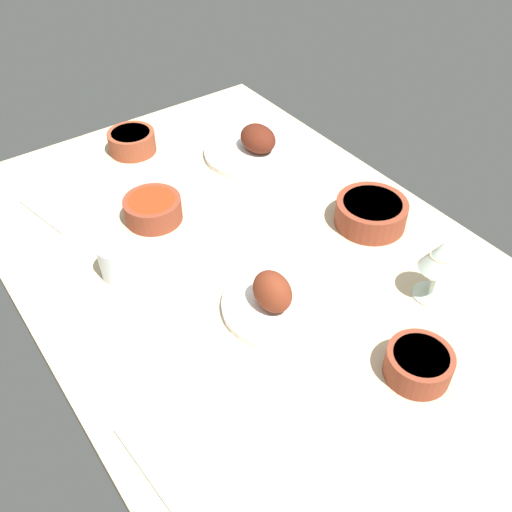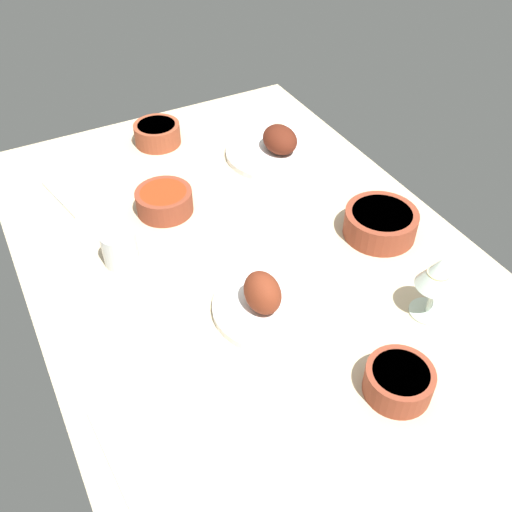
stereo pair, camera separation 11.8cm
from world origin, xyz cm
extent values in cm
cube|color=#C6B28E|center=(0.00, 0.00, 2.00)|extent=(140.00, 90.00, 4.00)
cylinder|color=white|center=(-12.77, 3.84, 4.80)|extent=(22.05, 22.05, 1.60)
ellipsoid|color=maroon|center=(-12.66, 5.37, 9.32)|extent=(8.79, 6.56, 8.08)
cylinder|color=white|center=(34.40, -24.24, 4.80)|extent=(26.36, 26.36, 1.60)
ellipsoid|color=#511E11|center=(33.72, -24.93, 8.78)|extent=(10.71, 8.28, 6.91)
cylinder|color=brown|center=(-39.00, -6.09, 6.65)|extent=(11.52, 11.52, 5.31)
cylinder|color=#DBCC7A|center=(-39.00, -6.09, 8.81)|extent=(9.44, 9.44, 1.00)
cylinder|color=brown|center=(25.68, 10.22, 6.69)|extent=(13.04, 13.04, 5.39)
cylinder|color=#9E3314|center=(25.68, 10.22, 8.89)|extent=(10.69, 10.69, 1.00)
cylinder|color=brown|center=(-4.38, -28.53, 6.99)|extent=(15.94, 15.94, 5.97)
cylinder|color=white|center=(-4.38, -28.53, 9.47)|extent=(13.07, 13.07, 1.00)
cylinder|color=brown|center=(54.48, 1.00, 6.81)|extent=(12.24, 12.24, 5.63)
cylinder|color=#4C192D|center=(54.48, 1.00, 9.13)|extent=(10.04, 10.04, 1.00)
cylinder|color=silver|center=(-27.65, -22.51, 4.25)|extent=(7.00, 7.00, 0.50)
cylinder|color=silver|center=(-27.65, -22.51, 8.00)|extent=(1.00, 1.00, 7.00)
cone|color=silver|center=(-27.65, -22.51, 14.75)|extent=(7.60, 7.60, 6.50)
cylinder|color=beige|center=(-27.65, -22.51, 13.30)|extent=(4.18, 4.18, 2.80)
cylinder|color=silver|center=(13.67, 24.59, 7.80)|extent=(7.28, 7.28, 7.60)
cube|color=white|center=(-27.86, 34.99, 4.60)|extent=(18.84, 12.67, 1.20)
cube|color=silver|center=(41.05, 30.99, 4.40)|extent=(17.47, 4.52, 0.80)
camera|label=1|loc=(-70.84, 51.09, 86.12)|focal=40.09mm
camera|label=2|loc=(-77.10, 41.04, 86.12)|focal=40.09mm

